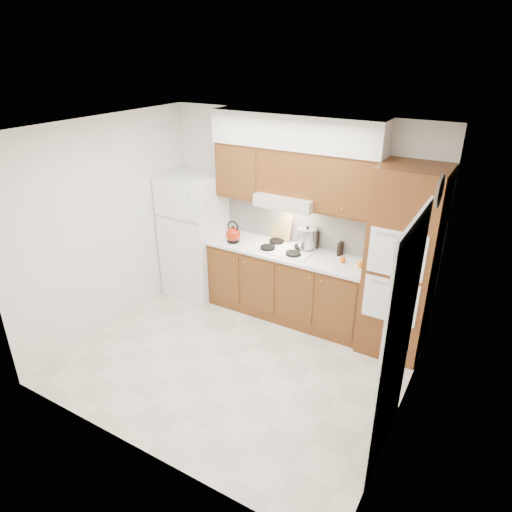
{
  "coord_description": "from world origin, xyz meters",
  "views": [
    {
      "loc": [
        2.33,
        -3.56,
        3.3
      ],
      "look_at": [
        -0.0,
        0.45,
        1.15
      ],
      "focal_mm": 32.0,
      "sensor_mm": 36.0,
      "label": 1
    }
  ],
  "objects_px": {
    "fridge": "(195,236)",
    "oven_cabinet": "(402,264)",
    "stock_pot": "(307,238)",
    "kettle": "(233,235)"
  },
  "relations": [
    {
      "from": "fridge",
      "to": "oven_cabinet",
      "type": "distance_m",
      "value": 2.86
    },
    {
      "from": "oven_cabinet",
      "to": "stock_pot",
      "type": "xyz_separation_m",
      "value": [
        -1.22,
        0.17,
        -0.01
      ]
    },
    {
      "from": "fridge",
      "to": "oven_cabinet",
      "type": "relative_size",
      "value": 0.78
    },
    {
      "from": "kettle",
      "to": "stock_pot",
      "type": "distance_m",
      "value": 0.97
    },
    {
      "from": "oven_cabinet",
      "to": "stock_pot",
      "type": "height_order",
      "value": "oven_cabinet"
    },
    {
      "from": "stock_pot",
      "to": "fridge",
      "type": "bearing_deg",
      "value": -172.68
    },
    {
      "from": "oven_cabinet",
      "to": "kettle",
      "type": "distance_m",
      "value": 2.15
    },
    {
      "from": "oven_cabinet",
      "to": "kettle",
      "type": "height_order",
      "value": "oven_cabinet"
    },
    {
      "from": "fridge",
      "to": "stock_pot",
      "type": "distance_m",
      "value": 1.65
    },
    {
      "from": "kettle",
      "to": "stock_pot",
      "type": "relative_size",
      "value": 0.8
    }
  ]
}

